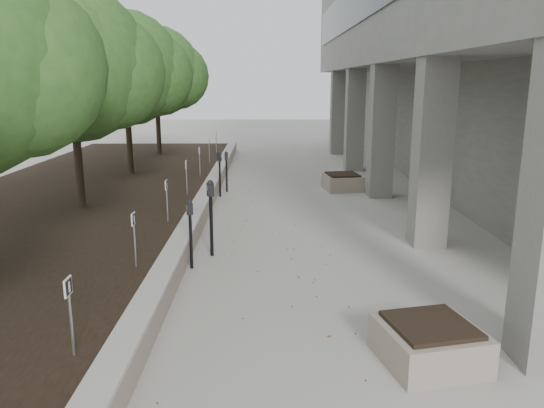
{
  "coord_description": "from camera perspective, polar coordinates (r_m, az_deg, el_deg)",
  "views": [
    {
      "loc": [
        -0.11,
        -5.09,
        3.51
      ],
      "look_at": [
        0.01,
        5.8,
        0.97
      ],
      "focal_mm": 34.84,
      "sensor_mm": 36.0,
      "label": 1
    }
  ],
  "objects": [
    {
      "name": "retaining_wall",
      "position": [
        14.57,
        -7.37,
        0.09
      ],
      "size": [
        0.39,
        26.0,
        0.5
      ],
      "primitive_type": null,
      "color": "tan",
      "rests_on": "ground"
    },
    {
      "name": "planting_bed",
      "position": [
        15.45,
        -21.03,
        -0.13
      ],
      "size": [
        7.0,
        26.0,
        0.4
      ],
      "primitive_type": "cube",
      "color": "black",
      "rests_on": "ground"
    },
    {
      "name": "crabapple_tree_3",
      "position": [
        13.91,
        -20.7,
        10.71
      ],
      "size": [
        4.6,
        4.0,
        5.44
      ],
      "primitive_type": null,
      "color": "#2D5C23",
      "rests_on": "planting_bed"
    },
    {
      "name": "crabapple_tree_4",
      "position": [
        18.7,
        -15.47,
        11.48
      ],
      "size": [
        4.6,
        4.0,
        5.44
      ],
      "primitive_type": null,
      "color": "#2D5C23",
      "rests_on": "planting_bed"
    },
    {
      "name": "crabapple_tree_5",
      "position": [
        23.57,
        -12.37,
        11.89
      ],
      "size": [
        4.6,
        4.0,
        5.44
      ],
      "primitive_type": null,
      "color": "#2D5C23",
      "rests_on": "planting_bed"
    },
    {
      "name": "parking_sign_2",
      "position": [
        6.57,
        -20.92,
        -11.36
      ],
      "size": [
        0.04,
        0.22,
        0.96
      ],
      "primitive_type": null,
      "color": "black",
      "rests_on": "planting_bed"
    },
    {
      "name": "parking_sign_3",
      "position": [
        9.26,
        -14.63,
        -3.8
      ],
      "size": [
        0.04,
        0.22,
        0.96
      ],
      "primitive_type": null,
      "color": "black",
      "rests_on": "planting_bed"
    },
    {
      "name": "parking_sign_4",
      "position": [
        12.1,
        -11.28,
        0.32
      ],
      "size": [
        0.04,
        0.22,
        0.96
      ],
      "primitive_type": null,
      "color": "black",
      "rests_on": "planting_bed"
    },
    {
      "name": "parking_sign_5",
      "position": [
        15.0,
        -9.21,
        2.86
      ],
      "size": [
        0.04,
        0.22,
        0.96
      ],
      "primitive_type": null,
      "color": "black",
      "rests_on": "planting_bed"
    },
    {
      "name": "parking_sign_6",
      "position": [
        17.93,
        -7.82,
        4.57
      ],
      "size": [
        0.04,
        0.22,
        0.96
      ],
      "primitive_type": null,
      "color": "black",
      "rests_on": "planting_bed"
    },
    {
      "name": "parking_sign_7",
      "position": [
        20.88,
        -6.81,
        5.8
      ],
      "size": [
        0.04,
        0.22,
        0.96
      ],
      "primitive_type": null,
      "color": "black",
      "rests_on": "planting_bed"
    },
    {
      "name": "parking_sign_8",
      "position": [
        23.84,
        -6.05,
        6.72
      ],
      "size": [
        0.04,
        0.22,
        0.96
      ],
      "primitive_type": null,
      "color": "black",
      "rests_on": "planting_bed"
    },
    {
      "name": "parking_meter_2",
      "position": [
        10.78,
        -6.6,
        -1.55
      ],
      "size": [
        0.19,
        0.16,
        1.59
      ],
      "primitive_type": null,
      "rotation": [
        0.0,
        0.0,
        0.34
      ],
      "color": "black",
      "rests_on": "ground"
    },
    {
      "name": "parking_meter_3",
      "position": [
        10.13,
        -8.79,
        -3.29
      ],
      "size": [
        0.16,
        0.13,
        1.34
      ],
      "primitive_type": null,
      "rotation": [
        0.0,
        0.0,
        0.33
      ],
      "color": "black",
      "rests_on": "ground"
    },
    {
      "name": "parking_meter_4",
      "position": [
        16.38,
        -5.67,
        3.22
      ],
      "size": [
        0.17,
        0.14,
        1.42
      ],
      "primitive_type": null,
      "rotation": [
        0.0,
        0.0,
        -0.36
      ],
      "color": "black",
      "rests_on": "ground"
    },
    {
      "name": "parking_meter_5",
      "position": [
        17.07,
        -4.93,
        3.48
      ],
      "size": [
        0.14,
        0.1,
        1.32
      ],
      "primitive_type": null,
      "rotation": [
        0.0,
        0.0,
        0.07
      ],
      "color": "black",
      "rests_on": "ground"
    },
    {
      "name": "planter_front",
      "position": [
        7.2,
        16.64,
        -14.15
      ],
      "size": [
        1.39,
        1.39,
        0.55
      ],
      "primitive_type": null,
      "rotation": [
        0.0,
        0.0,
        0.22
      ],
      "color": "tan",
      "rests_on": "ground"
    },
    {
      "name": "planter_back",
      "position": [
        17.6,
        7.61,
        2.42
      ],
      "size": [
        1.32,
        1.32,
        0.54
      ],
      "primitive_type": null,
      "rotation": [
        0.0,
        0.0,
        0.15
      ],
      "color": "tan",
      "rests_on": "ground"
    },
    {
      "name": "berry_scatter",
      "position": [
        10.68,
        -0.54,
        -5.98
      ],
      "size": [
        3.3,
        14.1,
        0.02
      ],
      "primitive_type": null,
      "color": "maroon",
      "rests_on": "ground"
    }
  ]
}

